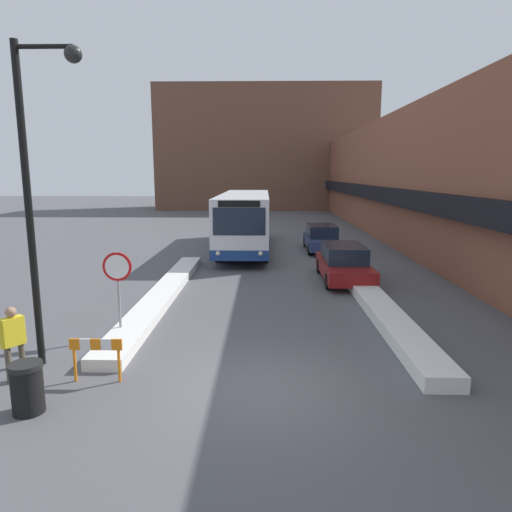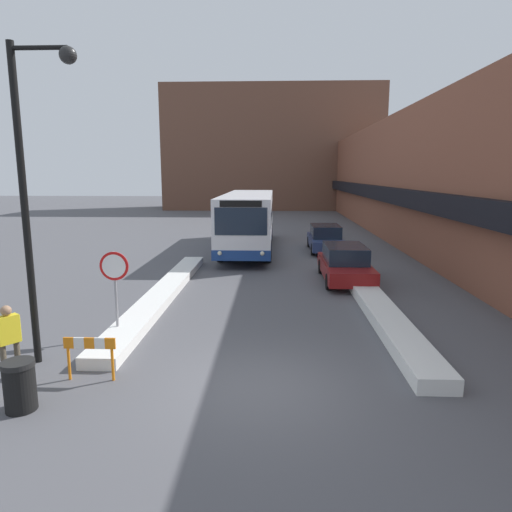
{
  "view_description": "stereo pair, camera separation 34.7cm",
  "coord_description": "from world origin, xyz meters",
  "px_view_note": "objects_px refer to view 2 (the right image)",
  "views": [
    {
      "loc": [
        -0.02,
        -8.66,
        4.31
      ],
      "look_at": [
        -0.34,
        7.81,
        1.33
      ],
      "focal_mm": 32.0,
      "sensor_mm": 36.0,
      "label": 1
    },
    {
      "loc": [
        0.33,
        -8.65,
        4.31
      ],
      "look_at": [
        -0.34,
        7.81,
        1.33
      ],
      "focal_mm": 32.0,
      "sensor_mm": 36.0,
      "label": 2
    }
  ],
  "objects_px": {
    "city_bus": "(249,219)",
    "parked_car_front": "(345,263)",
    "stop_sign": "(115,276)",
    "construction_barricade": "(90,350)",
    "pedestrian": "(8,335)",
    "street_lamp": "(34,175)",
    "trash_bin": "(20,385)",
    "parked_car_middle": "(325,238)"
  },
  "relations": [
    {
      "from": "parked_car_middle",
      "to": "construction_barricade",
      "type": "distance_m",
      "value": 18.0
    },
    {
      "from": "parked_car_middle",
      "to": "street_lamp",
      "type": "height_order",
      "value": "street_lamp"
    },
    {
      "from": "trash_bin",
      "to": "street_lamp",
      "type": "bearing_deg",
      "value": 104.32
    },
    {
      "from": "street_lamp",
      "to": "construction_barricade",
      "type": "distance_m",
      "value": 3.97
    },
    {
      "from": "pedestrian",
      "to": "street_lamp",
      "type": "bearing_deg",
      "value": 14.72
    },
    {
      "from": "parked_car_front",
      "to": "construction_barricade",
      "type": "bearing_deg",
      "value": -125.63
    },
    {
      "from": "stop_sign",
      "to": "construction_barricade",
      "type": "bearing_deg",
      "value": -82.94
    },
    {
      "from": "city_bus",
      "to": "parked_car_middle",
      "type": "xyz_separation_m",
      "value": [
        4.36,
        -0.28,
        -1.02
      ]
    },
    {
      "from": "city_bus",
      "to": "stop_sign",
      "type": "bearing_deg",
      "value": -100.57
    },
    {
      "from": "parked_car_front",
      "to": "stop_sign",
      "type": "distance_m",
      "value": 9.85
    },
    {
      "from": "city_bus",
      "to": "stop_sign",
      "type": "xyz_separation_m",
      "value": [
        -2.69,
        -14.41,
        -0.07
      ]
    },
    {
      "from": "street_lamp",
      "to": "construction_barricade",
      "type": "bearing_deg",
      "value": -33.22
    },
    {
      "from": "city_bus",
      "to": "stop_sign",
      "type": "height_order",
      "value": "city_bus"
    },
    {
      "from": "city_bus",
      "to": "street_lamp",
      "type": "distance_m",
      "value": 16.71
    },
    {
      "from": "city_bus",
      "to": "street_lamp",
      "type": "relative_size",
      "value": 1.72
    },
    {
      "from": "parked_car_front",
      "to": "street_lamp",
      "type": "bearing_deg",
      "value": -133.58
    },
    {
      "from": "city_bus",
      "to": "parked_car_front",
      "type": "bearing_deg",
      "value": -60.17
    },
    {
      "from": "city_bus",
      "to": "pedestrian",
      "type": "bearing_deg",
      "value": -103.5
    },
    {
      "from": "parked_car_middle",
      "to": "pedestrian",
      "type": "xyz_separation_m",
      "value": [
        -8.44,
        -16.71,
        0.24
      ]
    },
    {
      "from": "pedestrian",
      "to": "parked_car_front",
      "type": "bearing_deg",
      "value": -5.88
    },
    {
      "from": "parked_car_middle",
      "to": "trash_bin",
      "type": "bearing_deg",
      "value": -112.73
    },
    {
      "from": "parked_car_front",
      "to": "city_bus",
      "type": "bearing_deg",
      "value": 119.83
    },
    {
      "from": "parked_car_middle",
      "to": "pedestrian",
      "type": "bearing_deg",
      "value": -116.78
    },
    {
      "from": "parked_car_middle",
      "to": "stop_sign",
      "type": "xyz_separation_m",
      "value": [
        -7.05,
        -14.13,
        0.95
      ]
    },
    {
      "from": "city_bus",
      "to": "parked_car_middle",
      "type": "height_order",
      "value": "city_bus"
    },
    {
      "from": "street_lamp",
      "to": "trash_bin",
      "type": "relative_size",
      "value": 7.39
    },
    {
      "from": "parked_car_front",
      "to": "pedestrian",
      "type": "distance_m",
      "value": 12.63
    },
    {
      "from": "street_lamp",
      "to": "construction_barricade",
      "type": "xyz_separation_m",
      "value": [
        1.36,
        -0.89,
        -3.63
      ]
    },
    {
      "from": "city_bus",
      "to": "trash_bin",
      "type": "height_order",
      "value": "city_bus"
    },
    {
      "from": "stop_sign",
      "to": "trash_bin",
      "type": "xyz_separation_m",
      "value": [
        -0.49,
        -3.85,
        -1.2
      ]
    },
    {
      "from": "parked_car_middle",
      "to": "stop_sign",
      "type": "bearing_deg",
      "value": -116.5
    },
    {
      "from": "parked_car_middle",
      "to": "trash_bin",
      "type": "relative_size",
      "value": 4.69
    },
    {
      "from": "parked_car_front",
      "to": "street_lamp",
      "type": "relative_size",
      "value": 0.66
    },
    {
      "from": "parked_car_front",
      "to": "trash_bin",
      "type": "relative_size",
      "value": 4.86
    },
    {
      "from": "city_bus",
      "to": "parked_car_front",
      "type": "relative_size",
      "value": 2.61
    },
    {
      "from": "city_bus",
      "to": "parked_car_middle",
      "type": "bearing_deg",
      "value": -3.73
    },
    {
      "from": "city_bus",
      "to": "pedestrian",
      "type": "xyz_separation_m",
      "value": [
        -4.08,
        -17.0,
        -0.78
      ]
    },
    {
      "from": "stop_sign",
      "to": "street_lamp",
      "type": "height_order",
      "value": "street_lamp"
    },
    {
      "from": "stop_sign",
      "to": "pedestrian",
      "type": "xyz_separation_m",
      "value": [
        -1.39,
        -2.59,
        -0.71
      ]
    },
    {
      "from": "city_bus",
      "to": "trash_bin",
      "type": "relative_size",
      "value": 12.69
    },
    {
      "from": "pedestrian",
      "to": "trash_bin",
      "type": "relative_size",
      "value": 1.71
    },
    {
      "from": "construction_barricade",
      "to": "parked_car_front",
      "type": "bearing_deg",
      "value": 54.37
    }
  ]
}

